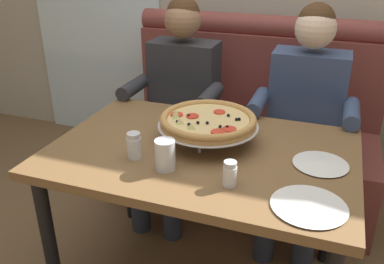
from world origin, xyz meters
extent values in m
cube|color=brown|center=(0.00, 0.77, 0.23)|extent=(1.61, 0.60, 0.46)
cube|color=brown|center=(0.00, 1.16, 0.69)|extent=(1.61, 0.18, 0.65)
cylinder|color=brown|center=(0.00, 1.16, 1.06)|extent=(1.61, 0.14, 0.14)
cube|color=brown|center=(0.00, 0.00, 0.73)|extent=(1.28, 0.87, 0.04)
cylinder|color=black|center=(-0.57, -0.36, 0.35)|extent=(0.06, 0.06, 0.71)
cylinder|color=black|center=(-0.57, 0.36, 0.35)|extent=(0.06, 0.06, 0.71)
cylinder|color=black|center=(0.57, 0.36, 0.35)|extent=(0.06, 0.06, 0.71)
cube|color=#2D3342|center=(-0.36, 0.52, 0.54)|extent=(0.34, 0.40, 0.15)
cylinder|color=#2D3342|center=(-0.46, 0.27, 0.23)|extent=(0.11, 0.11, 0.46)
cylinder|color=#2D3342|center=(-0.26, 0.27, 0.23)|extent=(0.11, 0.11, 0.46)
cube|color=#2D2D33|center=(-0.36, 0.74, 0.74)|extent=(0.40, 0.22, 0.56)
cylinder|color=#2D2D33|center=(-0.59, 0.52, 0.79)|extent=(0.08, 0.28, 0.08)
cylinder|color=#2D2D33|center=(-0.13, 0.52, 0.79)|extent=(0.08, 0.28, 0.08)
sphere|color=#997051|center=(-0.36, 0.72, 1.15)|extent=(0.21, 0.21, 0.21)
sphere|color=#472D19|center=(-0.36, 0.73, 1.18)|extent=(0.19, 0.19, 0.19)
cube|color=#2D3342|center=(0.36, 0.52, 0.54)|extent=(0.34, 0.40, 0.15)
cylinder|color=#2D3342|center=(0.26, 0.27, 0.23)|extent=(0.11, 0.11, 0.46)
cylinder|color=#2D3342|center=(0.46, 0.27, 0.23)|extent=(0.11, 0.11, 0.46)
cube|color=#38476B|center=(0.36, 0.74, 0.74)|extent=(0.40, 0.22, 0.56)
cylinder|color=#38476B|center=(0.13, 0.52, 0.79)|extent=(0.08, 0.28, 0.08)
cylinder|color=#38476B|center=(0.59, 0.52, 0.79)|extent=(0.08, 0.28, 0.08)
sphere|color=beige|center=(0.36, 0.72, 1.15)|extent=(0.21, 0.21, 0.21)
sphere|color=#472D19|center=(0.36, 0.73, 1.18)|extent=(0.19, 0.19, 0.19)
cylinder|color=silver|center=(0.00, -0.04, 0.78)|extent=(0.01, 0.01, 0.07)
cylinder|color=silver|center=(-0.10, 0.14, 0.78)|extent=(0.01, 0.01, 0.07)
cylinder|color=silver|center=(0.10, 0.14, 0.78)|extent=(0.01, 0.01, 0.07)
torus|color=silver|center=(0.00, 0.08, 0.81)|extent=(0.24, 0.24, 0.01)
cylinder|color=silver|center=(0.00, 0.08, 0.82)|extent=(0.44, 0.44, 0.00)
cylinder|color=tan|center=(0.00, 0.08, 0.83)|extent=(0.41, 0.41, 0.02)
torus|color=tan|center=(0.00, 0.08, 0.85)|extent=(0.42, 0.42, 0.03)
cylinder|color=#E5C17A|center=(0.00, 0.08, 0.85)|extent=(0.35, 0.35, 0.01)
cylinder|color=red|center=(0.08, -0.04, 0.86)|extent=(0.06, 0.06, 0.01)
cylinder|color=red|center=(0.11, 0.00, 0.86)|extent=(0.06, 0.06, 0.01)
cylinder|color=red|center=(-0.14, 0.07, 0.86)|extent=(0.06, 0.06, 0.01)
cylinder|color=red|center=(-0.07, 0.08, 0.86)|extent=(0.06, 0.06, 0.01)
cylinder|color=red|center=(0.03, 0.16, 0.86)|extent=(0.05, 0.05, 0.01)
sphere|color=black|center=(-0.11, -0.01, 0.86)|extent=(0.01, 0.01, 0.01)
sphere|color=black|center=(0.08, 0.01, 0.86)|extent=(0.01, 0.01, 0.01)
sphere|color=black|center=(-0.05, -0.02, 0.86)|extent=(0.01, 0.01, 0.01)
sphere|color=black|center=(-0.09, 0.07, 0.86)|extent=(0.01, 0.01, 0.01)
sphere|color=black|center=(0.08, 0.13, 0.86)|extent=(0.01, 0.01, 0.01)
sphere|color=black|center=(-0.10, -0.01, 0.86)|extent=(0.01, 0.01, 0.01)
sphere|color=black|center=(0.01, 0.02, 0.86)|extent=(0.01, 0.01, 0.01)
sphere|color=black|center=(0.12, 0.10, 0.86)|extent=(0.01, 0.01, 0.01)
sphere|color=black|center=(0.10, 0.01, 0.86)|extent=(0.01, 0.01, 0.01)
sphere|color=black|center=(-0.02, 0.01, 0.86)|extent=(0.01, 0.01, 0.01)
sphere|color=black|center=(0.13, 0.11, 0.86)|extent=(0.01, 0.01, 0.01)
cone|color=#CCC675|center=(-0.14, 0.04, 0.86)|extent=(0.04, 0.04, 0.02)
cone|color=#CCC675|center=(-0.10, -0.01, 0.86)|extent=(0.04, 0.04, 0.02)
cone|color=#CCC675|center=(-0.03, -0.04, 0.86)|extent=(0.04, 0.04, 0.02)
cone|color=#CCC675|center=(-0.15, 0.07, 0.86)|extent=(0.04, 0.04, 0.02)
cylinder|color=white|center=(0.18, -0.24, 0.78)|extent=(0.05, 0.05, 0.08)
cylinder|color=silver|center=(0.18, -0.24, 0.77)|extent=(0.04, 0.04, 0.04)
cylinder|color=silver|center=(0.18, -0.24, 0.83)|extent=(0.05, 0.05, 0.02)
cylinder|color=white|center=(-0.23, -0.17, 0.79)|extent=(0.06, 0.06, 0.09)
cylinder|color=#4C6633|center=(-0.23, -0.17, 0.77)|extent=(0.05, 0.05, 0.06)
cylinder|color=silver|center=(-0.23, -0.17, 0.85)|extent=(0.05, 0.05, 0.02)
cylinder|color=white|center=(0.47, -0.28, 0.75)|extent=(0.18, 0.18, 0.01)
cone|color=white|center=(0.47, -0.28, 0.76)|extent=(0.26, 0.26, 0.01)
cylinder|color=white|center=(0.48, 0.03, 0.75)|extent=(0.15, 0.15, 0.01)
cone|color=white|center=(0.48, 0.03, 0.76)|extent=(0.22, 0.22, 0.01)
cylinder|color=silver|center=(-0.08, -0.21, 0.81)|extent=(0.08, 0.08, 0.12)
cylinder|color=gold|center=(-0.08, -0.21, 0.79)|extent=(0.07, 0.07, 0.08)
cylinder|color=black|center=(-1.07, 1.96, 0.22)|extent=(0.02, 0.02, 0.44)
cylinder|color=black|center=(-1.00, 2.21, 0.22)|extent=(0.02, 0.02, 0.44)
cylinder|color=black|center=(-1.32, 2.04, 0.22)|extent=(0.02, 0.02, 0.44)
cylinder|color=black|center=(-1.25, 2.29, 0.22)|extent=(0.02, 0.02, 0.44)
cylinder|color=black|center=(-1.16, 2.12, 0.45)|extent=(0.40, 0.40, 0.02)
cube|color=black|center=(-1.32, 2.17, 0.65)|extent=(0.11, 0.31, 0.42)
camera|label=1|loc=(0.48, -1.47, 1.55)|focal=38.20mm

